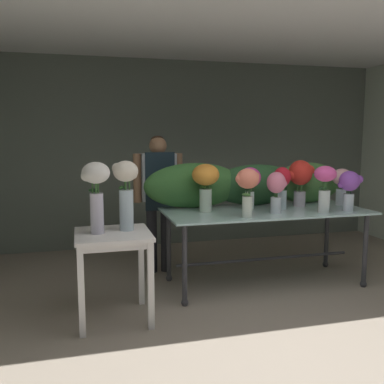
# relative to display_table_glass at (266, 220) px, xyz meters

# --- Properties ---
(ground_plane) EXTENTS (8.28, 8.28, 0.00)m
(ground_plane) POSITION_rel_display_table_glass_xyz_m (-0.33, 0.12, -0.69)
(ground_plane) COLOR gray
(wall_back) EXTENTS (5.92, 0.12, 2.63)m
(wall_back) POSITION_rel_display_table_glass_xyz_m (-0.33, 2.00, 0.62)
(wall_back) COLOR slate
(wall_back) RESTS_ON ground
(ceiling_slab) EXTENTS (6.04, 3.88, 0.12)m
(ceiling_slab) POSITION_rel_display_table_glass_xyz_m (-0.33, 0.12, 2.00)
(ceiling_slab) COLOR silver
(ceiling_slab) RESTS_ON wall_back
(display_table_glass) EXTENTS (2.14, 0.92, 0.81)m
(display_table_glass) POSITION_rel_display_table_glass_xyz_m (0.00, 0.00, 0.00)
(display_table_glass) COLOR #A7CECD
(display_table_glass) RESTS_ON ground
(side_table_white) EXTENTS (0.63, 0.63, 0.77)m
(side_table_white) POSITION_rel_display_table_glass_xyz_m (-1.63, -0.48, -0.03)
(side_table_white) COLOR white
(side_table_white) RESTS_ON ground
(florist) EXTENTS (0.57, 0.24, 1.58)m
(florist) POSITION_rel_display_table_glass_xyz_m (-1.01, 0.71, 0.28)
(florist) COLOR #232328
(florist) RESTS_ON ground
(foliage_backdrop) EXTENTS (2.34, 0.28, 0.49)m
(foliage_backdrop) POSITION_rel_display_table_glass_xyz_m (-0.05, 0.34, 0.35)
(foliage_backdrop) COLOR #387033
(foliage_backdrop) RESTS_ON display_table_glass
(vase_crimson_freesia) EXTENTS (0.19, 0.18, 0.45)m
(vase_crimson_freesia) POSITION_rel_display_table_glass_xyz_m (0.18, 0.02, 0.38)
(vase_crimson_freesia) COLOR silver
(vase_crimson_freesia) RESTS_ON display_table_glass
(vase_blush_hydrangea) EXTENTS (0.22, 0.21, 0.41)m
(vase_blush_hydrangea) POSITION_rel_display_table_glass_xyz_m (0.95, 0.07, 0.37)
(vase_blush_hydrangea) COLOR silver
(vase_blush_hydrangea) RESTS_ON display_table_glass
(vase_fuchsia_peonies) EXTENTS (0.22, 0.22, 0.48)m
(vase_fuchsia_peonies) POSITION_rel_display_table_glass_xyz_m (0.51, -0.29, 0.41)
(vase_fuchsia_peonies) COLOR silver
(vase_fuchsia_peonies) RESTS_ON display_table_glass
(vase_sunset_roses) EXTENTS (0.28, 0.28, 0.49)m
(vase_sunset_roses) POSITION_rel_display_table_glass_xyz_m (-0.64, 0.08, 0.43)
(vase_sunset_roses) COLOR silver
(vase_sunset_roses) RESTS_ON display_table_glass
(vase_rosy_tulips) EXTENTS (0.21, 0.19, 0.42)m
(vase_rosy_tulips) POSITION_rel_display_table_glass_xyz_m (0.02, -0.19, 0.37)
(vase_rosy_tulips) COLOR silver
(vase_rosy_tulips) RESTS_ON display_table_glass
(vase_magenta_stock) EXTENTS (0.25, 0.23, 0.45)m
(vase_magenta_stock) POSITION_rel_display_table_glass_xyz_m (-0.17, 0.04, 0.41)
(vase_magenta_stock) COLOR silver
(vase_magenta_stock) RESTS_ON display_table_glass
(vase_scarlet_anemones) EXTENTS (0.31, 0.26, 0.51)m
(vase_scarlet_anemones) POSITION_rel_display_table_glass_xyz_m (0.46, 0.12, 0.44)
(vase_scarlet_anemones) COLOR silver
(vase_scarlet_anemones) RESTS_ON display_table_glass
(vase_coral_carnations) EXTENTS (0.26, 0.22, 0.47)m
(vase_coral_carnations) POSITION_rel_display_table_glass_xyz_m (-0.35, -0.32, 0.42)
(vase_coral_carnations) COLOR silver
(vase_coral_carnations) RESTS_ON display_table_glass
(vase_violet_dahlias) EXTENTS (0.26, 0.21, 0.42)m
(vase_violet_dahlias) POSITION_rel_display_table_glass_xyz_m (0.81, -0.27, 0.37)
(vase_violet_dahlias) COLOR silver
(vase_violet_dahlias) RESTS_ON display_table_glass
(vase_white_roses_tall) EXTENTS (0.24, 0.23, 0.60)m
(vase_white_roses_tall) POSITION_rel_display_table_glass_xyz_m (-1.76, -0.48, 0.46)
(vase_white_roses_tall) COLOR silver
(vase_white_roses_tall) RESTS_ON side_table_white
(vase_cream_lisianthus_tall) EXTENTS (0.22, 0.21, 0.60)m
(vase_cream_lisianthus_tall) POSITION_rel_display_table_glass_xyz_m (-1.50, -0.42, 0.44)
(vase_cream_lisianthus_tall) COLOR silver
(vase_cream_lisianthus_tall) RESTS_ON side_table_white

